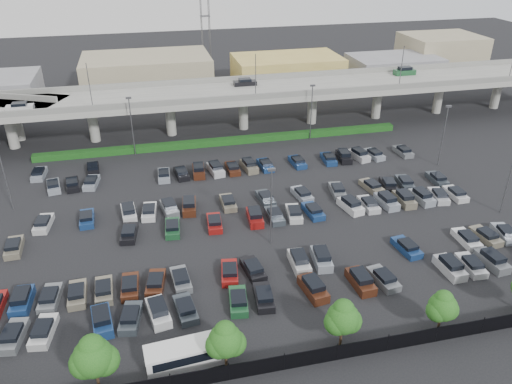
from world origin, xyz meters
TOP-DOWN VIEW (x-y plane):
  - ground at (0.00, 0.00)m, footprint 280.00×280.00m
  - overpass at (-0.18, 32.01)m, footprint 150.00×13.00m
  - hedge at (0.00, 25.00)m, footprint 66.00×1.60m
  - fence at (-0.05, -28.00)m, footprint 70.00×0.10m
  - tree_row at (0.70, -26.53)m, footprint 65.07×3.66m
  - shuttle_bus at (-12.55, -25.31)m, footprint 7.16×2.97m
  - parked_cars at (-0.38, -3.40)m, footprint 62.82×41.60m
  - light_poles at (-4.13, 2.00)m, footprint 66.90×48.38m
  - distant_buildings at (12.38, 61.81)m, footprint 138.00×24.00m
  - comm_tower at (4.00, 74.00)m, footprint 2.40×2.40m

SIDE VIEW (x-z plane):
  - ground at x=0.00m, z-range 0.00..0.00m
  - hedge at x=0.00m, z-range 0.00..1.10m
  - parked_cars at x=-0.38m, z-range -0.23..1.44m
  - fence at x=-0.05m, z-range -0.10..1.90m
  - shuttle_bus at x=-12.55m, z-range 0.10..2.34m
  - tree_row at x=0.70m, z-range 0.55..6.49m
  - distant_buildings at x=12.38m, z-range -0.76..8.24m
  - light_poles at x=-4.13m, z-range 1.09..11.39m
  - overpass at x=-0.18m, z-range -0.93..14.87m
  - comm_tower at x=4.00m, z-range 0.61..30.61m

